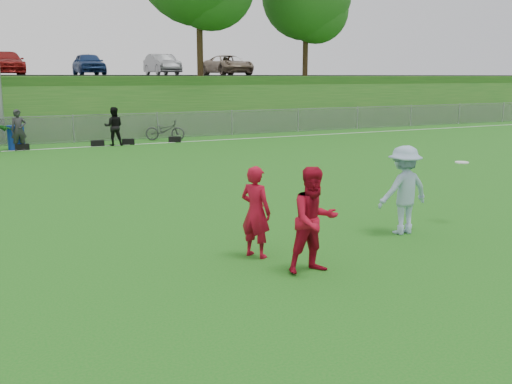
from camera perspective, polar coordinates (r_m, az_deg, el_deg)
ground at (r=8.95m, az=2.50°, el=-8.24°), size 120.00×120.00×0.00m
sideline_far at (r=25.88m, az=-17.03°, el=4.31°), size 60.00×0.10×0.01m
fence at (r=27.78m, az=-17.79°, el=6.06°), size 58.00×0.06×1.30m
berm at (r=38.62m, az=-20.37°, el=8.54°), size 120.00×18.00×3.00m
parking_lot at (r=40.58m, az=-20.83°, el=10.81°), size 120.00×12.00×0.10m
car_row at (r=39.49m, az=-22.49°, el=11.82°), size 32.04×5.18×1.44m
spectator_row at (r=25.49m, az=-24.09°, el=5.62°), size 8.87×0.83×1.69m
gear_bags at (r=26.17m, az=-14.58°, el=4.80°), size 7.21×0.50×0.26m
player_red_left at (r=9.58m, az=-0.03°, el=-1.99°), size 0.61×0.68×1.57m
player_red_center at (r=8.86m, az=5.84°, el=-2.83°), size 0.83×0.66×1.67m
player_blue at (r=11.37m, az=14.55°, el=0.19°), size 1.12×0.66×1.72m
frisbee at (r=12.53m, az=19.89°, el=2.80°), size 0.28×0.28×0.03m
recycling_bin at (r=25.91m, az=-22.87°, el=5.04°), size 0.82×0.82×1.01m
bicycle at (r=27.72m, az=-9.09°, el=6.13°), size 1.97×1.49×0.99m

